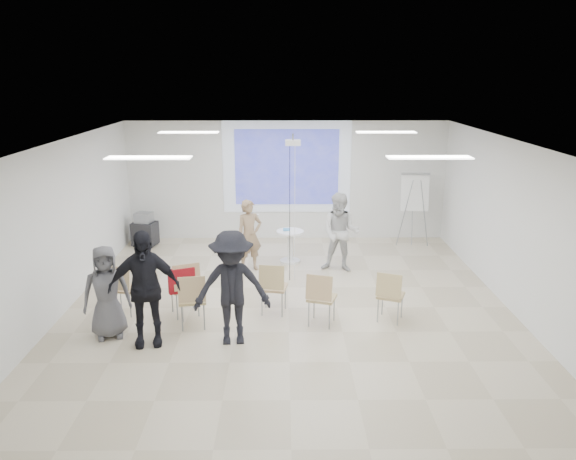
{
  "coord_description": "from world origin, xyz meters",
  "views": [
    {
      "loc": [
        -0.08,
        -9.46,
        4.14
      ],
      "look_at": [
        0.0,
        0.8,
        1.25
      ],
      "focal_mm": 35.0,
      "sensor_mm": 36.0,
      "label": 1
    }
  ],
  "objects_px": {
    "chair_right_inner": "(321,295)",
    "audience_left": "(144,280)",
    "flipchart_easel": "(415,193)",
    "av_cart": "(145,230)",
    "pedestal_table": "(290,244)",
    "audience_mid": "(232,281)",
    "audience_outer": "(106,287)",
    "chair_left_mid": "(185,284)",
    "chair_far_left": "(122,285)",
    "player_right": "(341,228)",
    "laptop": "(193,297)",
    "player_left": "(249,231)",
    "chair_right_far": "(390,293)",
    "chair_left_inner": "(192,297)",
    "chair_center": "(273,284)"
  },
  "relations": [
    {
      "from": "chair_right_inner",
      "to": "audience_left",
      "type": "relative_size",
      "value": 0.44
    },
    {
      "from": "flipchart_easel",
      "to": "av_cart",
      "type": "bearing_deg",
      "value": -176.88
    },
    {
      "from": "pedestal_table",
      "to": "audience_mid",
      "type": "bearing_deg",
      "value": -103.63
    },
    {
      "from": "audience_mid",
      "to": "audience_outer",
      "type": "distance_m",
      "value": 2.05
    },
    {
      "from": "audience_outer",
      "to": "av_cart",
      "type": "bearing_deg",
      "value": 79.31
    },
    {
      "from": "chair_left_mid",
      "to": "flipchart_easel",
      "type": "relative_size",
      "value": 0.55
    },
    {
      "from": "chair_far_left",
      "to": "chair_left_mid",
      "type": "bearing_deg",
      "value": 6.14
    },
    {
      "from": "player_right",
      "to": "laptop",
      "type": "distance_m",
      "value": 3.89
    },
    {
      "from": "chair_left_mid",
      "to": "flipchart_easel",
      "type": "distance_m",
      "value": 6.43
    },
    {
      "from": "laptop",
      "to": "pedestal_table",
      "type": "bearing_deg",
      "value": -126.02
    },
    {
      "from": "audience_mid",
      "to": "laptop",
      "type": "bearing_deg",
      "value": 134.52
    },
    {
      "from": "player_left",
      "to": "chair_left_mid",
      "type": "xyz_separation_m",
      "value": [
        -0.98,
        -2.4,
        -0.29
      ]
    },
    {
      "from": "pedestal_table",
      "to": "player_left",
      "type": "bearing_deg",
      "value": -150.26
    },
    {
      "from": "player_left",
      "to": "chair_right_far",
      "type": "height_order",
      "value": "player_left"
    },
    {
      "from": "chair_left_mid",
      "to": "chair_right_far",
      "type": "relative_size",
      "value": 1.1
    },
    {
      "from": "laptop",
      "to": "audience_outer",
      "type": "relative_size",
      "value": 0.2
    },
    {
      "from": "pedestal_table",
      "to": "chair_left_mid",
      "type": "height_order",
      "value": "chair_left_mid"
    },
    {
      "from": "laptop",
      "to": "audience_mid",
      "type": "xyz_separation_m",
      "value": [
        0.73,
        -0.61,
        0.53
      ]
    },
    {
      "from": "flipchart_easel",
      "to": "chair_left_inner",
      "type": "bearing_deg",
      "value": -131.65
    },
    {
      "from": "chair_center",
      "to": "audience_outer",
      "type": "height_order",
      "value": "audience_outer"
    },
    {
      "from": "audience_outer",
      "to": "av_cart",
      "type": "height_order",
      "value": "audience_outer"
    },
    {
      "from": "audience_left",
      "to": "flipchart_easel",
      "type": "distance_m",
      "value": 7.41
    },
    {
      "from": "chair_right_far",
      "to": "laptop",
      "type": "distance_m",
      "value": 3.33
    },
    {
      "from": "laptop",
      "to": "audience_left",
      "type": "bearing_deg",
      "value": 36.68
    },
    {
      "from": "chair_right_far",
      "to": "chair_right_inner",
      "type": "bearing_deg",
      "value": -150.7
    },
    {
      "from": "chair_right_inner",
      "to": "flipchart_easel",
      "type": "relative_size",
      "value": 0.52
    },
    {
      "from": "chair_right_far",
      "to": "audience_outer",
      "type": "xyz_separation_m",
      "value": [
        -4.63,
        -0.51,
        0.32
      ]
    },
    {
      "from": "player_left",
      "to": "av_cart",
      "type": "height_order",
      "value": "player_left"
    },
    {
      "from": "laptop",
      "to": "chair_left_inner",
      "type": "bearing_deg",
      "value": 88.23
    },
    {
      "from": "audience_mid",
      "to": "audience_outer",
      "type": "bearing_deg",
      "value": 168.26
    },
    {
      "from": "chair_left_inner",
      "to": "audience_mid",
      "type": "distance_m",
      "value": 1.0
    },
    {
      "from": "player_right",
      "to": "av_cart",
      "type": "xyz_separation_m",
      "value": [
        -4.64,
        1.86,
        -0.56
      ]
    },
    {
      "from": "audience_left",
      "to": "audience_outer",
      "type": "distance_m",
      "value": 0.75
    },
    {
      "from": "player_left",
      "to": "chair_left_inner",
      "type": "distance_m",
      "value": 3.01
    },
    {
      "from": "chair_far_left",
      "to": "audience_mid",
      "type": "distance_m",
      "value": 2.35
    },
    {
      "from": "player_left",
      "to": "chair_center",
      "type": "relative_size",
      "value": 1.85
    },
    {
      "from": "player_right",
      "to": "chair_left_inner",
      "type": "relative_size",
      "value": 1.98
    },
    {
      "from": "chair_right_inner",
      "to": "chair_left_inner",
      "type": "bearing_deg",
      "value": -160.47
    },
    {
      "from": "chair_right_inner",
      "to": "audience_left",
      "type": "xyz_separation_m",
      "value": [
        -2.77,
        -0.62,
        0.51
      ]
    },
    {
      "from": "chair_center",
      "to": "laptop",
      "type": "relative_size",
      "value": 2.72
    },
    {
      "from": "av_cart",
      "to": "chair_left_mid",
      "type": "bearing_deg",
      "value": -55.03
    },
    {
      "from": "player_right",
      "to": "chair_far_left",
      "type": "xyz_separation_m",
      "value": [
        -4.05,
        -2.25,
        -0.4
      ]
    },
    {
      "from": "player_right",
      "to": "chair_right_inner",
      "type": "relative_size",
      "value": 2.0
    },
    {
      "from": "chair_right_far",
      "to": "flipchart_easel",
      "type": "height_order",
      "value": "flipchart_easel"
    },
    {
      "from": "chair_center",
      "to": "audience_left",
      "type": "bearing_deg",
      "value": -141.43
    },
    {
      "from": "chair_right_inner",
      "to": "chair_far_left",
      "type": "bearing_deg",
      "value": -170.62
    },
    {
      "from": "chair_center",
      "to": "chair_right_inner",
      "type": "distance_m",
      "value": 0.94
    },
    {
      "from": "chair_left_inner",
      "to": "chair_right_inner",
      "type": "bearing_deg",
      "value": -7.06
    },
    {
      "from": "chair_far_left",
      "to": "chair_right_inner",
      "type": "bearing_deg",
      "value": 2.1
    },
    {
      "from": "chair_right_inner",
      "to": "audience_mid",
      "type": "bearing_deg",
      "value": -140.12
    }
  ]
}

